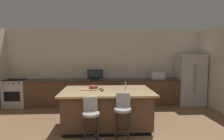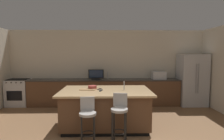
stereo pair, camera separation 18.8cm
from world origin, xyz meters
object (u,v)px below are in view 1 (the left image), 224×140
Objects in this scene: cell_phone at (101,89)px; cutting_board at (89,90)px; kitchen_island at (107,108)px; bar_stool_left at (91,117)px; tv_monitor at (95,75)px; refrigerator at (190,79)px; tv_remote at (102,91)px; bar_stool_right at (123,114)px; fruit_bowl at (94,87)px; microwave at (157,75)px; range_oven at (16,93)px.

cutting_board is at bearing -142.03° from cell_phone.
bar_stool_left reaches higher than kitchen_island.
bar_stool_left is at bearing -75.82° from cell_phone.
tv_monitor reaches higher than cell_phone.
tv_remote is at bearing -147.29° from refrigerator.
bar_stool_right is 1.26m from fruit_bowl.
bar_stool_right is at bearing -51.38° from cutting_board.
tv_monitor reaches higher than microwave.
cutting_board is (-2.31, -1.94, -0.12)m from microwave.
fruit_bowl is at bearing -89.46° from tv_monitor.
kitchen_island is 10.10× the size of fruit_bowl.
fruit_bowl is 0.56× the size of cutting_board.
cutting_board is (2.65, -1.94, 0.47)m from range_oven.
bar_stool_right reaches higher than cell_phone.
bar_stool_right is at bearing -134.60° from refrigerator.
range_oven is at bearing 146.50° from fruit_bowl.
bar_stool_right reaches higher than fruit_bowl.
refrigerator is 3.68m from cell_phone.
kitchen_island is at bearing -133.17° from microwave.
tv_remote is (2.98, -2.09, 0.47)m from range_oven.
tv_monitor is 2.05m from tv_remote.
tv_remote is at bearing -35.00° from range_oven.
kitchen_island is 2.33× the size of range_oven.
bar_stool_left is (2.74, -2.86, 0.09)m from range_oven.
cutting_board is at bearing 173.58° from kitchen_island.
refrigerator is 3.96m from cutting_board.
tv_monitor reaches higher than cutting_board.
microwave is at bearing 39.60° from fruit_bowl.
kitchen_island is 0.49m from tv_remote.
bar_stool_right is (3.38, -2.85, 0.15)m from range_oven.
refrigerator is 8.32× the size of fruit_bowl.
refrigerator is 4.68× the size of cutting_board.
microwave is at bearing 71.93° from bar_stool_right.
kitchen_island is at bearing -147.63° from refrigerator.
bar_stool_right is (-2.76, -2.79, -0.29)m from refrigerator.
range_oven is 0.93× the size of bar_stool_right.
range_oven is at bearing -179.99° from microwave.
cell_phone is (-2.02, -1.88, -0.12)m from microwave.
refrigerator is at bearing 47.86° from tv_remote.
range_oven is at bearing 172.61° from cell_phone.
fruit_bowl is 1.28× the size of tv_remote.
tv_monitor reaches higher than range_oven.
range_oven is at bearing 143.79° from cutting_board.
tv_remote is 0.44× the size of cutting_board.
tv_remote is at bearing -49.39° from fruit_bowl.
fruit_bowl reaches higher than range_oven.
range_oven is 5.53× the size of tv_remote.
tv_monitor reaches higher than tv_remote.
range_oven is (-6.13, 0.06, -0.44)m from refrigerator.
tv_monitor is 0.52× the size of bar_stool_right.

